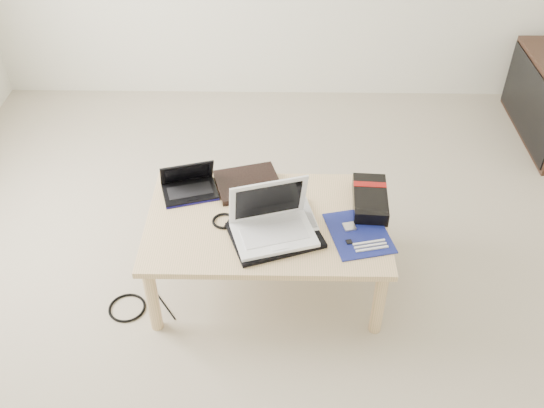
{
  "coord_description": "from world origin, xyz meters",
  "views": [
    {
      "loc": [
        -0.01,
        -1.96,
        2.22
      ],
      "look_at": [
        -0.04,
        0.12,
        0.49
      ],
      "focal_mm": 40.0,
      "sensor_mm": 36.0,
      "label": 1
    }
  ],
  "objects_px": {
    "coffee_table": "(267,227)",
    "netbook": "(189,186)",
    "gpu_box": "(370,199)",
    "white_laptop": "(272,223)"
  },
  "relations": [
    {
      "from": "coffee_table",
      "to": "netbook",
      "type": "height_order",
      "value": "netbook"
    },
    {
      "from": "coffee_table",
      "to": "gpu_box",
      "type": "height_order",
      "value": "gpu_box"
    },
    {
      "from": "coffee_table",
      "to": "netbook",
      "type": "distance_m",
      "value": 0.44
    },
    {
      "from": "coffee_table",
      "to": "white_laptop",
      "type": "xyz_separation_m",
      "value": [
        0.03,
        -0.1,
        0.12
      ]
    },
    {
      "from": "netbook",
      "to": "white_laptop",
      "type": "distance_m",
      "value": 0.5
    },
    {
      "from": "netbook",
      "to": "gpu_box",
      "type": "relative_size",
      "value": 0.93
    },
    {
      "from": "netbook",
      "to": "white_laptop",
      "type": "xyz_separation_m",
      "value": [
        0.4,
        -0.3,
        0.04
      ]
    },
    {
      "from": "netbook",
      "to": "white_laptop",
      "type": "height_order",
      "value": "white_laptop"
    },
    {
      "from": "white_laptop",
      "to": "gpu_box",
      "type": "height_order",
      "value": "white_laptop"
    },
    {
      "from": "white_laptop",
      "to": "gpu_box",
      "type": "bearing_deg",
      "value": 25.65
    }
  ]
}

